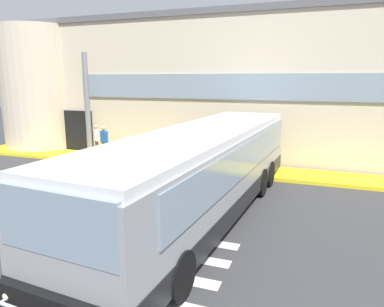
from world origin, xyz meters
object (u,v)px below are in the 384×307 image
(entry_support_column, at_px, (87,104))
(bus_main_foreground, at_px, (203,175))
(safety_bollard_yellow, at_px, (186,164))
(passenger_by_doorway, at_px, (104,141))
(passenger_near_column, at_px, (97,139))

(entry_support_column, relative_size, bus_main_foreground, 0.44)
(bus_main_foreground, relative_size, safety_bollard_yellow, 13.72)
(entry_support_column, bearing_deg, bus_main_foreground, -35.73)
(entry_support_column, xyz_separation_m, bus_main_foreground, (8.57, -6.16, -1.50))
(passenger_by_doorway, relative_size, safety_bollard_yellow, 1.86)
(entry_support_column, xyz_separation_m, passenger_near_column, (0.80, -0.47, -1.76))
(bus_main_foreground, distance_m, safety_bollard_yellow, 4.96)
(entry_support_column, distance_m, bus_main_foreground, 10.66)
(entry_support_column, relative_size, passenger_by_doorway, 3.21)
(bus_main_foreground, xyz_separation_m, safety_bollard_yellow, (-2.19, 4.36, -0.89))
(entry_support_column, distance_m, safety_bollard_yellow, 7.04)
(bus_main_foreground, xyz_separation_m, passenger_near_column, (-7.77, 5.70, -0.26))
(passenger_by_doorway, height_order, safety_bollard_yellow, passenger_by_doorway)
(bus_main_foreground, relative_size, passenger_near_column, 7.37)
(bus_main_foreground, height_order, safety_bollard_yellow, bus_main_foreground)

